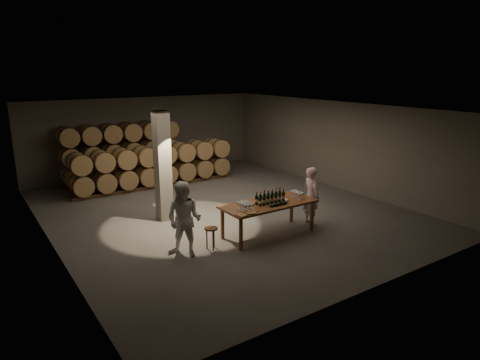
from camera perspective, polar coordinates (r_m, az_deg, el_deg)
room at (r=12.56m, az=-10.27°, el=1.78°), size 12.00×12.00×12.00m
tasting_table at (r=11.40m, az=3.84°, el=-3.54°), size 2.60×1.10×0.90m
barrel_stack_back at (r=17.38m, az=-15.56°, el=3.69°), size 4.70×0.95×2.31m
barrel_stack_front at (r=16.43m, az=-11.32°, el=2.00°), size 6.26×0.95×1.57m
bottle_cluster at (r=11.34m, az=4.03°, el=-2.43°), size 0.87×0.24×0.35m
lying_bottles at (r=11.15m, az=5.16°, el=-3.23°), size 0.60×0.08×0.08m
glass_cluster_left at (r=10.80m, az=0.72°, el=-3.22°), size 0.31×0.42×0.19m
glass_cluster_right at (r=11.85m, az=7.65°, el=-1.72°), size 0.20×0.42×0.19m
plate at (r=11.65m, az=5.77°, el=-2.61°), size 0.25×0.25×0.01m
notebook_near at (r=10.52m, az=1.52°, el=-4.41°), size 0.28×0.25×0.03m
notebook_corner at (r=10.38m, az=0.11°, el=-4.69°), size 0.27×0.31×0.02m
pen at (r=10.62m, az=2.29°, el=-4.28°), size 0.13×0.02×0.01m
stool at (r=10.63m, az=-3.87°, el=-6.88°), size 0.33×0.33×0.56m
person_man at (r=12.32m, az=9.48°, el=-2.10°), size 0.47×0.65×1.68m
person_woman at (r=10.18m, az=-7.44°, el=-5.23°), size 1.09×1.12×1.82m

